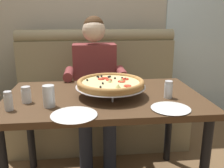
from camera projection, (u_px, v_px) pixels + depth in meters
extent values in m
cube|color=#BCB29E|center=(94.00, 4.00, 2.89)|extent=(6.00, 0.12, 2.80)
cube|color=white|center=(212.00, 5.00, 2.96)|extent=(1.10, 0.02, 2.80)
cube|color=#998966|center=(99.00, 121.00, 2.54)|extent=(1.72, 0.60, 0.46)
cube|color=#998966|center=(97.00, 69.00, 2.79)|extent=(1.72, 0.18, 0.65)
cylinder|color=#998966|center=(96.00, 36.00, 2.69)|extent=(1.72, 0.14, 0.14)
cube|color=#4C331E|center=(104.00, 98.00, 1.69)|extent=(1.33, 0.81, 0.04)
cylinder|color=black|center=(30.00, 130.00, 2.05)|extent=(0.06, 0.06, 0.71)
cylinder|color=black|center=(169.00, 124.00, 2.17)|extent=(0.06, 0.06, 0.71)
cube|color=#2D3342|center=(96.00, 101.00, 2.21)|extent=(0.34, 0.40, 0.15)
cylinder|color=#2D3342|center=(86.00, 146.00, 2.04)|extent=(0.11, 0.11, 0.46)
cylinder|color=#2D3342|center=(110.00, 145.00, 2.06)|extent=(0.11, 0.11, 0.46)
cube|color=brown|center=(95.00, 73.00, 2.37)|extent=(0.40, 0.22, 0.56)
cylinder|color=brown|center=(69.00, 74.00, 2.12)|extent=(0.08, 0.28, 0.08)
cylinder|color=brown|center=(122.00, 73.00, 2.17)|extent=(0.08, 0.28, 0.08)
sphere|color=beige|center=(94.00, 30.00, 2.24)|extent=(0.21, 0.21, 0.21)
sphere|color=#472D19|center=(94.00, 26.00, 2.24)|extent=(0.19, 0.19, 0.19)
cylinder|color=silver|center=(113.00, 97.00, 1.54)|extent=(0.01, 0.01, 0.07)
cylinder|color=silver|center=(95.00, 89.00, 1.71)|extent=(0.01, 0.01, 0.07)
cylinder|color=silver|center=(125.00, 88.00, 1.73)|extent=(0.01, 0.01, 0.07)
torus|color=silver|center=(111.00, 87.00, 1.65)|extent=(0.26, 0.26, 0.01)
cylinder|color=silver|center=(111.00, 86.00, 1.65)|extent=(0.47, 0.47, 0.00)
cylinder|color=#B77F42|center=(111.00, 85.00, 1.65)|extent=(0.45, 0.45, 0.02)
torus|color=#B77F42|center=(111.00, 82.00, 1.64)|extent=(0.45, 0.45, 0.03)
cylinder|color=beige|center=(111.00, 83.00, 1.64)|extent=(0.39, 0.39, 0.01)
cylinder|color=red|center=(101.00, 79.00, 1.71)|extent=(0.05, 0.05, 0.01)
cylinder|color=red|center=(128.00, 86.00, 1.54)|extent=(0.05, 0.05, 0.01)
cylinder|color=red|center=(105.00, 78.00, 1.73)|extent=(0.05, 0.05, 0.01)
cylinder|color=red|center=(122.00, 81.00, 1.65)|extent=(0.05, 0.05, 0.01)
cylinder|color=red|center=(125.00, 79.00, 1.71)|extent=(0.05, 0.05, 0.01)
cylinder|color=red|center=(109.00, 80.00, 1.69)|extent=(0.04, 0.04, 0.01)
sphere|color=black|center=(125.00, 79.00, 1.71)|extent=(0.01, 0.01, 0.01)
sphere|color=black|center=(115.00, 78.00, 1.72)|extent=(0.01, 0.01, 0.01)
sphere|color=black|center=(110.00, 76.00, 1.77)|extent=(0.01, 0.01, 0.01)
sphere|color=black|center=(101.00, 76.00, 1.78)|extent=(0.01, 0.01, 0.01)
sphere|color=black|center=(99.00, 77.00, 1.75)|extent=(0.01, 0.01, 0.01)
sphere|color=black|center=(100.00, 87.00, 1.51)|extent=(0.01, 0.01, 0.01)
sphere|color=black|center=(97.00, 77.00, 1.76)|extent=(0.01, 0.01, 0.01)
sphere|color=black|center=(122.00, 78.00, 1.73)|extent=(0.01, 0.01, 0.01)
sphere|color=black|center=(87.00, 80.00, 1.67)|extent=(0.01, 0.01, 0.01)
sphere|color=black|center=(109.00, 77.00, 1.76)|extent=(0.01, 0.01, 0.01)
sphere|color=black|center=(109.00, 77.00, 1.76)|extent=(0.01, 0.01, 0.01)
sphere|color=black|center=(103.00, 83.00, 1.59)|extent=(0.01, 0.01, 0.01)
cone|color=#CCC675|center=(110.00, 80.00, 1.64)|extent=(0.04, 0.04, 0.02)
cone|color=#CCC675|center=(122.00, 80.00, 1.65)|extent=(0.04, 0.04, 0.02)
cone|color=#CCC675|center=(118.00, 86.00, 1.51)|extent=(0.04, 0.04, 0.02)
cylinder|color=white|center=(168.00, 91.00, 1.62)|extent=(0.05, 0.05, 0.09)
cylinder|color=silver|center=(168.00, 93.00, 1.63)|extent=(0.05, 0.05, 0.06)
cylinder|color=silver|center=(169.00, 82.00, 1.61)|extent=(0.05, 0.05, 0.02)
cylinder|color=white|center=(26.00, 96.00, 1.54)|extent=(0.06, 0.06, 0.08)
cylinder|color=#4C6633|center=(27.00, 98.00, 1.54)|extent=(0.05, 0.05, 0.05)
cylinder|color=silver|center=(26.00, 88.00, 1.52)|extent=(0.06, 0.06, 0.02)
cylinder|color=white|center=(9.00, 103.00, 1.41)|extent=(0.05, 0.05, 0.09)
cylinder|color=#A82D19|center=(9.00, 106.00, 1.41)|extent=(0.04, 0.04, 0.05)
cylinder|color=silver|center=(7.00, 93.00, 1.39)|extent=(0.04, 0.04, 0.02)
cylinder|color=white|center=(171.00, 109.00, 1.43)|extent=(0.16, 0.16, 0.01)
cone|color=white|center=(171.00, 107.00, 1.43)|extent=(0.23, 0.23, 0.01)
cylinder|color=white|center=(74.00, 115.00, 1.34)|extent=(0.18, 0.18, 0.01)
cone|color=white|center=(74.00, 114.00, 1.34)|extent=(0.26, 0.26, 0.01)
cylinder|color=silver|center=(49.00, 96.00, 1.46)|extent=(0.07, 0.07, 0.13)
cylinder|color=white|center=(49.00, 100.00, 1.46)|extent=(0.06, 0.06, 0.08)
cylinder|color=black|center=(190.00, 87.00, 3.74)|extent=(0.02, 0.02, 0.44)
cylinder|color=black|center=(197.00, 84.00, 3.93)|extent=(0.02, 0.02, 0.44)
cylinder|color=black|center=(175.00, 84.00, 3.90)|extent=(0.02, 0.02, 0.44)
cylinder|color=black|center=(182.00, 81.00, 4.09)|extent=(0.02, 0.02, 0.44)
cylinder|color=black|center=(187.00, 70.00, 3.85)|extent=(0.40, 0.40, 0.02)
cube|color=black|center=(179.00, 56.00, 3.90)|extent=(0.25, 0.23, 0.42)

